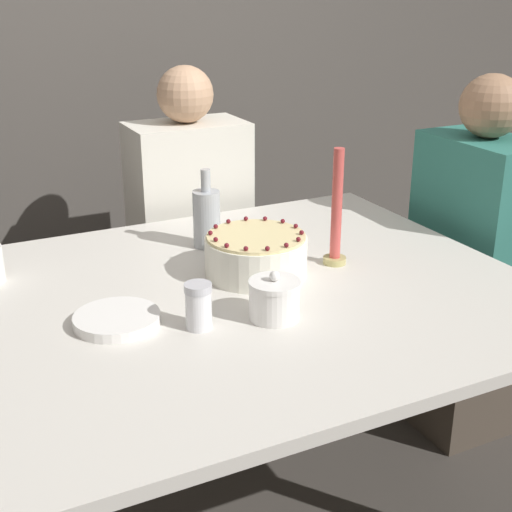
{
  "coord_description": "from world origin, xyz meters",
  "views": [
    {
      "loc": [
        -0.65,
        -1.47,
        1.48
      ],
      "look_at": [
        0.11,
        0.07,
        0.8
      ],
      "focal_mm": 50.0,
      "sensor_mm": 36.0,
      "label": 1
    }
  ],
  "objects_px": {
    "person_man_blue_shirt": "(191,258)",
    "person_woman_floral": "(470,284)",
    "candle": "(336,217)",
    "sugar_shaker": "(198,306)",
    "bottle": "(207,217)",
    "cake": "(256,255)",
    "sugar_bowl": "(274,299)"
  },
  "relations": [
    {
      "from": "sugar_bowl",
      "to": "person_man_blue_shirt",
      "type": "relative_size",
      "value": 0.1
    },
    {
      "from": "sugar_shaker",
      "to": "person_woman_floral",
      "type": "distance_m",
      "value": 1.17
    },
    {
      "from": "cake",
      "to": "person_woman_floral",
      "type": "bearing_deg",
      "value": 5.8
    },
    {
      "from": "cake",
      "to": "candle",
      "type": "distance_m",
      "value": 0.24
    },
    {
      "from": "cake",
      "to": "sugar_shaker",
      "type": "xyz_separation_m",
      "value": [
        -0.25,
        -0.22,
        -0.0
      ]
    },
    {
      "from": "cake",
      "to": "person_man_blue_shirt",
      "type": "relative_size",
      "value": 0.22
    },
    {
      "from": "sugar_shaker",
      "to": "person_woman_floral",
      "type": "bearing_deg",
      "value": 15.6
    },
    {
      "from": "bottle",
      "to": "person_man_blue_shirt",
      "type": "distance_m",
      "value": 0.58
    },
    {
      "from": "sugar_shaker",
      "to": "person_woman_floral",
      "type": "relative_size",
      "value": 0.09
    },
    {
      "from": "sugar_shaker",
      "to": "person_man_blue_shirt",
      "type": "relative_size",
      "value": 0.09
    },
    {
      "from": "sugar_bowl",
      "to": "bottle",
      "type": "relative_size",
      "value": 0.52
    },
    {
      "from": "candle",
      "to": "person_man_blue_shirt",
      "type": "bearing_deg",
      "value": 99.76
    },
    {
      "from": "person_man_blue_shirt",
      "to": "person_woman_floral",
      "type": "relative_size",
      "value": 1.0
    },
    {
      "from": "cake",
      "to": "person_woman_floral",
      "type": "relative_size",
      "value": 0.22
    },
    {
      "from": "candle",
      "to": "bottle",
      "type": "bearing_deg",
      "value": 133.0
    },
    {
      "from": "sugar_bowl",
      "to": "sugar_shaker",
      "type": "relative_size",
      "value": 1.12
    },
    {
      "from": "cake",
      "to": "sugar_shaker",
      "type": "bearing_deg",
      "value": -138.81
    },
    {
      "from": "candle",
      "to": "person_woman_floral",
      "type": "bearing_deg",
      "value": 10.46
    },
    {
      "from": "sugar_shaker",
      "to": "bottle",
      "type": "bearing_deg",
      "value": 65.17
    },
    {
      "from": "candle",
      "to": "person_woman_floral",
      "type": "xyz_separation_m",
      "value": [
        0.62,
        0.11,
        -0.36
      ]
    },
    {
      "from": "sugar_bowl",
      "to": "sugar_shaker",
      "type": "height_order",
      "value": "sugar_bowl"
    },
    {
      "from": "sugar_bowl",
      "to": "bottle",
      "type": "xyz_separation_m",
      "value": [
        0.04,
        0.5,
        0.04
      ]
    },
    {
      "from": "sugar_bowl",
      "to": "candle",
      "type": "xyz_separation_m",
      "value": [
        0.3,
        0.22,
        0.09
      ]
    },
    {
      "from": "sugar_bowl",
      "to": "person_woman_floral",
      "type": "relative_size",
      "value": 0.1
    },
    {
      "from": "candle",
      "to": "person_woman_floral",
      "type": "relative_size",
      "value": 0.26
    },
    {
      "from": "person_woman_floral",
      "to": "person_man_blue_shirt",
      "type": "bearing_deg",
      "value": 49.42
    },
    {
      "from": "sugar_shaker",
      "to": "person_man_blue_shirt",
      "type": "height_order",
      "value": "person_man_blue_shirt"
    },
    {
      "from": "candle",
      "to": "person_man_blue_shirt",
      "type": "distance_m",
      "value": 0.84
    },
    {
      "from": "cake",
      "to": "sugar_bowl",
      "type": "distance_m",
      "value": 0.26
    },
    {
      "from": "person_woman_floral",
      "to": "candle",
      "type": "bearing_deg",
      "value": 100.46
    },
    {
      "from": "sugar_bowl",
      "to": "sugar_shaker",
      "type": "xyz_separation_m",
      "value": [
        -0.17,
        0.03,
        0.01
      ]
    },
    {
      "from": "sugar_shaker",
      "to": "bottle",
      "type": "xyz_separation_m",
      "value": [
        0.22,
        0.47,
        0.03
      ]
    }
  ]
}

